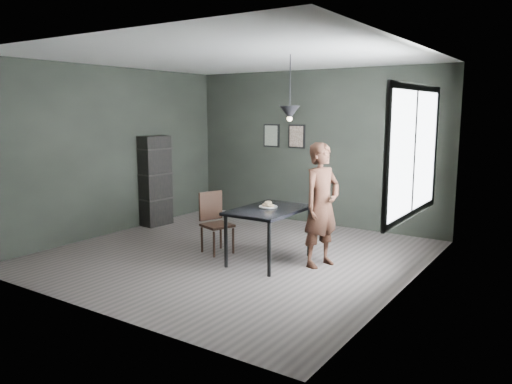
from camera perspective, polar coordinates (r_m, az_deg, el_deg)
The scene contains 13 objects.
ground at distance 7.34m, azimuth -2.51°, elevation -7.14°, with size 5.00×5.00×0.00m, color #3A3432.
back_wall at distance 9.20m, azimuth 6.66°, elevation 5.03°, with size 5.00×0.10×2.80m, color black.
ceiling at distance 7.08m, azimuth -2.68°, elevation 15.15°, with size 5.00×5.00×0.02m.
window_assembly at distance 6.14m, azimuth 17.61°, elevation 4.40°, with size 0.04×1.96×1.56m.
cafe_table at distance 6.85m, azimuth 1.51°, elevation -2.54°, with size 0.80×1.20×0.75m.
white_plate at distance 6.90m, azimuth 1.40°, elevation -1.75°, with size 0.23×0.23×0.01m, color white.
donut_pile at distance 6.89m, azimuth 1.40°, elevation -1.44°, with size 0.20×0.13×0.08m.
woman at distance 6.70m, azimuth 7.50°, elevation -1.49°, with size 0.61×0.40×1.66m, color black.
wood_chair at distance 7.38m, azimuth -4.79°, elevation -2.99°, with size 0.49×0.49×0.89m.
shelf_unit at distance 9.23m, azimuth -11.43°, elevation 1.25°, with size 0.31×0.54×1.62m, color black.
pendant_lamp at distance 6.66m, azimuth 3.87°, elevation 9.05°, with size 0.28×0.28×0.86m.
framed_print_left at distance 9.60m, azimuth 1.78°, elevation 6.46°, with size 0.34×0.04×0.44m.
framed_print_right at distance 9.33m, azimuth 4.67°, elevation 6.35°, with size 0.34×0.04×0.44m.
Camera 1 is at (4.16, -5.68, 2.08)m, focal length 35.00 mm.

